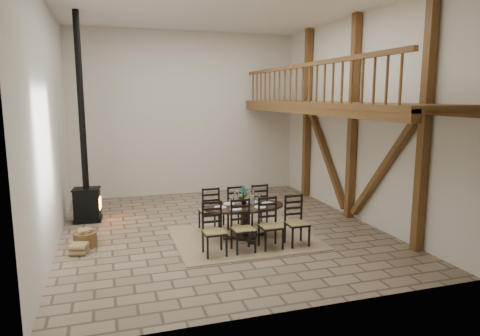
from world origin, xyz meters
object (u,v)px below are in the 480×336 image
object	(u,v)px
wood_stove	(86,176)
log_stack	(79,249)
dining_table	(246,222)
log_basket	(85,239)

from	to	relation	value
wood_stove	log_stack	bearing A→B (deg)	-86.81
dining_table	wood_stove	distance (m)	4.17
wood_stove	log_stack	size ratio (longest dim) A/B	12.83
log_stack	wood_stove	bearing A→B (deg)	87.82
wood_stove	log_stack	world-z (taller)	wood_stove
wood_stove	log_basket	world-z (taller)	wood_stove
dining_table	log_basket	xyz separation A→B (m)	(-3.27, 0.56, -0.21)
dining_table	log_stack	distance (m)	3.39
dining_table	log_basket	distance (m)	3.33
log_basket	log_stack	size ratio (longest dim) A/B	1.19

